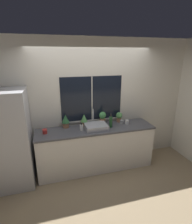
{
  "coord_description": "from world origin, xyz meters",
  "views": [
    {
      "loc": [
        -0.88,
        -2.89,
        2.36
      ],
      "look_at": [
        0.0,
        0.28,
        1.28
      ],
      "focal_mm": 28.0,
      "sensor_mm": 36.0,
      "label": 1
    }
  ],
  "objects_px": {
    "soap_bottle": "(82,127)",
    "mug_grey": "(122,122)",
    "potted_plant_far_left": "(66,120)",
    "potted_plant_center_left": "(84,119)",
    "potted_plant_center_right": "(103,117)",
    "mug_red": "(45,131)",
    "refrigerator": "(11,140)",
    "sink": "(96,126)",
    "potted_plant_far_right": "(119,116)",
    "bottle_tall": "(111,122)",
    "mug_white": "(127,122)"
  },
  "relations": [
    {
      "from": "mug_white",
      "to": "soap_bottle",
      "type": "bearing_deg",
      "value": -176.57
    },
    {
      "from": "potted_plant_center_right",
      "to": "bottle_tall",
      "type": "relative_size",
      "value": 0.92
    },
    {
      "from": "potted_plant_center_left",
      "to": "potted_plant_far_right",
      "type": "xyz_separation_m",
      "value": [
        0.79,
        -0.0,
        -0.01
      ]
    },
    {
      "from": "sink",
      "to": "potted_plant_far_left",
      "type": "relative_size",
      "value": 1.6
    },
    {
      "from": "refrigerator",
      "to": "potted_plant_center_right",
      "type": "bearing_deg",
      "value": 8.06
    },
    {
      "from": "potted_plant_far_left",
      "to": "potted_plant_center_left",
      "type": "relative_size",
      "value": 1.11
    },
    {
      "from": "soap_bottle",
      "to": "mug_white",
      "type": "xyz_separation_m",
      "value": [
        1.01,
        0.06,
        -0.02
      ]
    },
    {
      "from": "potted_plant_far_left",
      "to": "soap_bottle",
      "type": "xyz_separation_m",
      "value": [
        0.28,
        -0.23,
        -0.09
      ]
    },
    {
      "from": "potted_plant_center_right",
      "to": "soap_bottle",
      "type": "relative_size",
      "value": 1.77
    },
    {
      "from": "mug_grey",
      "to": "bottle_tall",
      "type": "bearing_deg",
      "value": -159.73
    },
    {
      "from": "refrigerator",
      "to": "mug_red",
      "type": "height_order",
      "value": "refrigerator"
    },
    {
      "from": "potted_plant_center_right",
      "to": "mug_grey",
      "type": "distance_m",
      "value": 0.43
    },
    {
      "from": "potted_plant_far_left",
      "to": "potted_plant_center_left",
      "type": "height_order",
      "value": "potted_plant_far_left"
    },
    {
      "from": "potted_plant_center_left",
      "to": "soap_bottle",
      "type": "bearing_deg",
      "value": -113.4
    },
    {
      "from": "refrigerator",
      "to": "mug_grey",
      "type": "xyz_separation_m",
      "value": [
        2.2,
        0.14,
        0.06
      ]
    },
    {
      "from": "potted_plant_far_left",
      "to": "potted_plant_far_right",
      "type": "height_order",
      "value": "potted_plant_far_left"
    },
    {
      "from": "refrigerator",
      "to": "soap_bottle",
      "type": "distance_m",
      "value": 1.29
    },
    {
      "from": "sink",
      "to": "mug_grey",
      "type": "relative_size",
      "value": 5.37
    },
    {
      "from": "sink",
      "to": "potted_plant_far_left",
      "type": "distance_m",
      "value": 0.63
    },
    {
      "from": "potted_plant_far_left",
      "to": "bottle_tall",
      "type": "distance_m",
      "value": 0.93
    },
    {
      "from": "potted_plant_far_right",
      "to": "mug_white",
      "type": "xyz_separation_m",
      "value": [
        0.12,
        -0.17,
        -0.08
      ]
    },
    {
      "from": "potted_plant_center_left",
      "to": "potted_plant_far_right",
      "type": "distance_m",
      "value": 0.79
    },
    {
      "from": "sink",
      "to": "mug_red",
      "type": "distance_m",
      "value": 1.01
    },
    {
      "from": "refrigerator",
      "to": "potted_plant_center_right",
      "type": "relative_size",
      "value": 6.73
    },
    {
      "from": "potted_plant_center_left",
      "to": "bottle_tall",
      "type": "relative_size",
      "value": 0.86
    },
    {
      "from": "mug_red",
      "to": "mug_white",
      "type": "relative_size",
      "value": 0.92
    },
    {
      "from": "soap_bottle",
      "to": "mug_grey",
      "type": "height_order",
      "value": "soap_bottle"
    },
    {
      "from": "refrigerator",
      "to": "sink",
      "type": "relative_size",
      "value": 4.08
    },
    {
      "from": "potted_plant_far_right",
      "to": "bottle_tall",
      "type": "height_order",
      "value": "bottle_tall"
    },
    {
      "from": "refrigerator",
      "to": "potted_plant_center_left",
      "type": "height_order",
      "value": "refrigerator"
    },
    {
      "from": "bottle_tall",
      "to": "mug_grey",
      "type": "bearing_deg",
      "value": 20.27
    },
    {
      "from": "potted_plant_far_left",
      "to": "potted_plant_far_right",
      "type": "bearing_deg",
      "value": 0.0
    },
    {
      "from": "potted_plant_center_right",
      "to": "mug_red",
      "type": "relative_size",
      "value": 3.06
    },
    {
      "from": "potted_plant_center_right",
      "to": "bottle_tall",
      "type": "xyz_separation_m",
      "value": [
        0.11,
        -0.23,
        -0.03
      ]
    },
    {
      "from": "potted_plant_far_right",
      "to": "mug_grey",
      "type": "distance_m",
      "value": 0.15
    },
    {
      "from": "potted_plant_far_right",
      "to": "bottle_tall",
      "type": "bearing_deg",
      "value": -140.69
    },
    {
      "from": "bottle_tall",
      "to": "mug_white",
      "type": "distance_m",
      "value": 0.41
    },
    {
      "from": "refrigerator",
      "to": "potted_plant_center_left",
      "type": "xyz_separation_m",
      "value": [
        1.39,
        0.25,
        0.16
      ]
    },
    {
      "from": "bottle_tall",
      "to": "potted_plant_center_left",
      "type": "bearing_deg",
      "value": 156.05
    },
    {
      "from": "refrigerator",
      "to": "mug_red",
      "type": "bearing_deg",
      "value": 6.5
    },
    {
      "from": "potted_plant_far_right",
      "to": "soap_bottle",
      "type": "distance_m",
      "value": 0.93
    },
    {
      "from": "potted_plant_center_right",
      "to": "bottle_tall",
      "type": "bearing_deg",
      "value": -64.99
    },
    {
      "from": "soap_bottle",
      "to": "mug_white",
      "type": "relative_size",
      "value": 1.59
    },
    {
      "from": "potted_plant_far_left",
      "to": "mug_red",
      "type": "relative_size",
      "value": 3.15
    },
    {
      "from": "potted_plant_center_right",
      "to": "potted_plant_far_left",
      "type": "bearing_deg",
      "value": -180.0
    },
    {
      "from": "potted_plant_far_left",
      "to": "potted_plant_far_right",
      "type": "relative_size",
      "value": 1.23
    },
    {
      "from": "potted_plant_center_right",
      "to": "soap_bottle",
      "type": "bearing_deg",
      "value": -155.46
    },
    {
      "from": "potted_plant_far_left",
      "to": "mug_grey",
      "type": "bearing_deg",
      "value": -5.68
    },
    {
      "from": "potted_plant_center_right",
      "to": "potted_plant_center_left",
      "type": "bearing_deg",
      "value": 180.0
    },
    {
      "from": "bottle_tall",
      "to": "refrigerator",
      "type": "bearing_deg",
      "value": -179.21
    }
  ]
}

